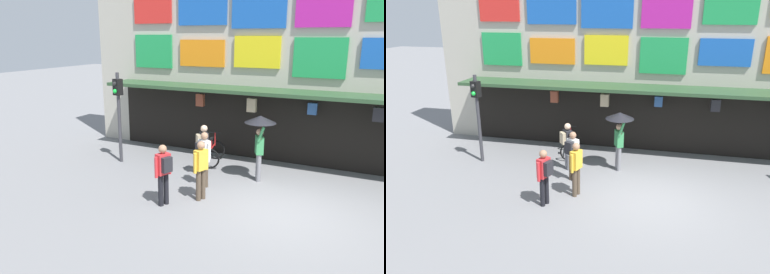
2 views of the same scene
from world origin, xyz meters
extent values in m
plane|color=slate|center=(0.00, 0.00, 0.00)|extent=(80.00, 80.00, 0.00)
cube|color=#B2AD9E|center=(0.00, 4.60, 4.00)|extent=(18.00, 1.20, 8.00)
cube|color=#2D4C2D|center=(0.00, 3.30, 2.60)|extent=(15.30, 1.40, 0.12)
cube|color=red|center=(-6.33, 3.95, 5.38)|extent=(1.65, 0.08, 1.02)
cube|color=blue|center=(-4.22, 3.95, 5.43)|extent=(1.92, 0.08, 1.30)
cube|color=blue|center=(-2.11, 3.95, 5.29)|extent=(1.91, 0.08, 1.28)
cube|color=#B71E93|center=(0.00, 3.95, 5.29)|extent=(1.74, 0.08, 1.24)
cube|color=green|center=(-6.33, 3.95, 3.81)|extent=(1.65, 0.08, 1.27)
cube|color=orange|center=(-4.22, 3.95, 3.78)|extent=(1.80, 0.08, 0.98)
cube|color=yellow|center=(-2.11, 3.95, 3.87)|extent=(1.65, 0.08, 1.09)
cube|color=green|center=(0.00, 3.95, 3.72)|extent=(1.69, 0.08, 1.30)
cylinder|color=black|center=(-3.96, 3.27, 2.45)|extent=(0.02, 0.02, 0.17)
cube|color=brown|center=(-3.96, 3.27, 2.15)|extent=(0.29, 0.17, 0.44)
cylinder|color=black|center=(-2.00, 3.26, 2.44)|extent=(0.02, 0.02, 0.19)
cube|color=tan|center=(-2.00, 3.26, 2.11)|extent=(0.31, 0.19, 0.47)
cylinder|color=black|center=(-0.04, 3.61, 2.41)|extent=(0.02, 0.02, 0.26)
cube|color=#2D5693|center=(-0.04, 3.61, 2.09)|extent=(0.29, 0.18, 0.38)
cylinder|color=black|center=(1.93, 3.35, 2.44)|extent=(0.02, 0.02, 0.20)
cube|color=#232328|center=(1.93, 3.35, 2.12)|extent=(0.32, 0.19, 0.43)
cube|color=black|center=(0.00, 3.98, 1.25)|extent=(15.30, 0.04, 2.50)
cylinder|color=#38383D|center=(-6.25, 1.45, 1.60)|extent=(0.12, 0.12, 3.20)
cube|color=black|center=(-6.25, 1.45, 2.70)|extent=(0.33, 0.30, 0.56)
sphere|color=black|center=(-6.28, 1.32, 2.83)|extent=(0.15, 0.15, 0.15)
sphere|color=#19DB3D|center=(-6.28, 1.32, 2.57)|extent=(0.15, 0.15, 0.15)
torus|color=black|center=(-3.32, 3.22, 0.36)|extent=(0.72, 0.21, 0.72)
torus|color=black|center=(-3.08, 2.15, 0.36)|extent=(0.72, 0.21, 0.72)
cylinder|color=#B21E1E|center=(-3.20, 2.69, 0.61)|extent=(0.26, 0.98, 0.05)
cylinder|color=#B21E1E|center=(-3.17, 2.53, 0.78)|extent=(0.04, 0.04, 0.35)
cube|color=black|center=(-3.17, 2.53, 0.97)|extent=(0.14, 0.22, 0.06)
cylinder|color=#B21E1E|center=(-3.30, 3.14, 0.78)|extent=(0.04, 0.04, 0.50)
cylinder|color=black|center=(-3.30, 3.14, 1.03)|extent=(0.44, 0.13, 0.04)
cylinder|color=gray|center=(-3.03, 1.54, 0.44)|extent=(0.14, 0.14, 0.88)
cylinder|color=gray|center=(-2.92, 1.40, 0.44)|extent=(0.14, 0.14, 0.88)
cube|color=#232328|center=(-2.98, 1.47, 1.16)|extent=(0.40, 0.42, 0.56)
sphere|color=beige|center=(-2.98, 1.47, 1.57)|extent=(0.22, 0.22, 0.22)
cylinder|color=#232328|center=(-3.11, 1.65, 1.11)|extent=(0.09, 0.09, 0.56)
cylinder|color=#232328|center=(-2.84, 1.30, 1.11)|extent=(0.09, 0.09, 0.56)
cube|color=tan|center=(-3.10, 1.37, 1.18)|extent=(0.30, 0.32, 0.40)
cylinder|color=brown|center=(-2.66, 0.69, 0.44)|extent=(0.14, 0.14, 0.88)
cylinder|color=brown|center=(-2.51, 0.60, 0.44)|extent=(0.14, 0.14, 0.88)
cube|color=white|center=(-2.59, 0.64, 1.16)|extent=(0.42, 0.37, 0.56)
sphere|color=#A87A5B|center=(-2.59, 0.64, 1.57)|extent=(0.22, 0.22, 0.22)
cylinder|color=white|center=(-2.77, 0.76, 1.11)|extent=(0.09, 0.09, 0.56)
cylinder|color=white|center=(-2.40, 0.53, 1.11)|extent=(0.09, 0.09, 0.56)
cube|color=#232328|center=(-2.67, 0.51, 1.18)|extent=(0.32, 0.28, 0.40)
cylinder|color=brown|center=(-2.28, -0.39, 0.44)|extent=(0.14, 0.14, 0.88)
cylinder|color=brown|center=(-2.22, -0.22, 0.44)|extent=(0.14, 0.14, 0.88)
cube|color=gold|center=(-2.25, -0.31, 1.16)|extent=(0.33, 0.41, 0.56)
sphere|color=#A87A5B|center=(-2.25, -0.31, 1.57)|extent=(0.22, 0.22, 0.22)
cylinder|color=gold|center=(-2.33, -0.51, 1.11)|extent=(0.09, 0.09, 0.56)
cylinder|color=gold|center=(-2.18, -0.10, 1.11)|extent=(0.09, 0.09, 0.56)
cylinder|color=gray|center=(-1.30, 1.90, 0.44)|extent=(0.14, 0.14, 0.88)
cylinder|color=gray|center=(-1.22, 1.73, 0.44)|extent=(0.14, 0.14, 0.88)
cube|color=#388E51|center=(-1.26, 1.81, 1.16)|extent=(0.35, 0.42, 0.56)
sphere|color=tan|center=(-1.26, 1.81, 1.57)|extent=(0.22, 0.22, 0.22)
cylinder|color=#388E51|center=(-1.35, 2.01, 1.11)|extent=(0.09, 0.09, 0.56)
cylinder|color=#388E51|center=(-1.16, 1.61, 1.56)|extent=(0.23, 0.09, 0.48)
cylinder|color=#4C3823|center=(-1.16, 1.61, 1.67)|extent=(0.02, 0.02, 0.55)
cone|color=black|center=(-1.26, 1.81, 1.97)|extent=(0.96, 0.96, 0.22)
cylinder|color=black|center=(-3.04, -1.14, 0.44)|extent=(0.14, 0.14, 0.88)
cylinder|color=black|center=(-2.97, -0.98, 0.44)|extent=(0.14, 0.14, 0.88)
cube|color=red|center=(-3.00, -1.06, 1.16)|extent=(0.34, 0.42, 0.56)
sphere|color=#A87A5B|center=(-3.00, -1.06, 1.57)|extent=(0.22, 0.22, 0.22)
cylinder|color=red|center=(-3.09, -1.26, 1.11)|extent=(0.09, 0.09, 0.56)
cylinder|color=red|center=(-2.92, -0.86, 1.11)|extent=(0.09, 0.09, 0.56)
cube|color=#232328|center=(-2.85, -1.12, 1.18)|extent=(0.25, 0.32, 0.40)
camera|label=1|loc=(1.94, -9.31, 4.42)|focal=36.04mm
camera|label=2|loc=(0.00, -9.71, 5.28)|focal=33.60mm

